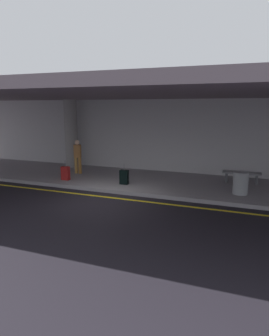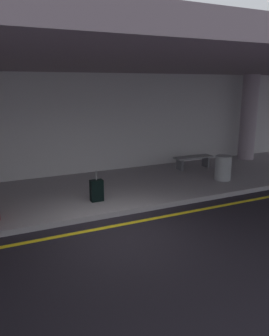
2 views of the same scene
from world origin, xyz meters
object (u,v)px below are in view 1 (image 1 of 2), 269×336
(support_column_left_mid, at_px, (71,134))
(trash_bin_steel, at_px, (240,183))
(suitcase_upright_primary, at_px, (124,177))
(suitcase_upright_secondary, at_px, (66,173))
(bench_metal, at_px, (241,175))
(traveler_with_luggage, at_px, (78,154))

(support_column_left_mid, bearing_deg, trash_bin_steel, -14.36)
(suitcase_upright_primary, distance_m, suitcase_upright_secondary, 2.80)
(bench_metal, relative_size, trash_bin_steel, 1.88)
(suitcase_upright_primary, distance_m, trash_bin_steel, 4.71)
(suitcase_upright_primary, relative_size, bench_metal, 0.56)
(suitcase_upright_secondary, relative_size, trash_bin_steel, 1.06)
(traveler_with_luggage, bearing_deg, support_column_left_mid, -85.20)
(bench_metal, bearing_deg, suitcase_upright_primary, -156.85)
(bench_metal, bearing_deg, suitcase_upright_secondary, -163.37)
(support_column_left_mid, relative_size, bench_metal, 2.28)
(suitcase_upright_secondary, bearing_deg, trash_bin_steel, 12.40)
(suitcase_upright_secondary, bearing_deg, suitcase_upright_primary, 13.62)
(support_column_left_mid, distance_m, bench_metal, 8.98)
(support_column_left_mid, relative_size, suitcase_upright_secondary, 4.06)
(bench_metal, bearing_deg, support_column_left_mid, 177.00)
(traveler_with_luggage, height_order, suitcase_upright_secondary, traveler_with_luggage)
(suitcase_upright_primary, bearing_deg, suitcase_upright_secondary, -150.55)
(trash_bin_steel, bearing_deg, traveler_with_luggage, 173.13)
(traveler_with_luggage, distance_m, bench_metal, 7.75)
(support_column_left_mid, distance_m, traveler_with_luggage, 1.98)
(suitcase_upright_secondary, relative_size, bench_metal, 0.56)
(suitcase_upright_primary, bearing_deg, trash_bin_steel, 27.49)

